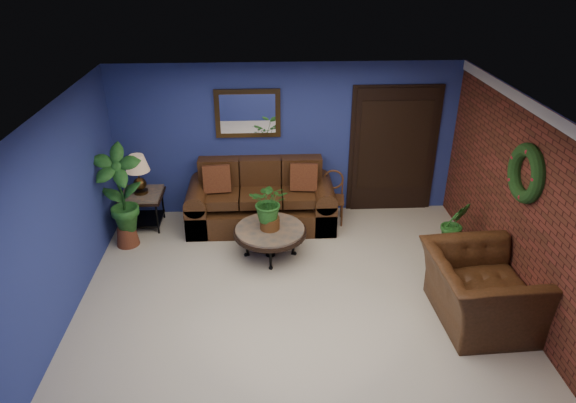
{
  "coord_description": "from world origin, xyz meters",
  "views": [
    {
      "loc": [
        -0.36,
        -5.28,
        4.13
      ],
      "look_at": [
        -0.07,
        0.55,
        1.15
      ],
      "focal_mm": 32.0,
      "sensor_mm": 36.0,
      "label": 1
    }
  ],
  "objects_px": {
    "end_table": "(142,201)",
    "side_chair": "(333,193)",
    "sofa": "(261,203)",
    "coffee_table": "(270,232)",
    "armchair": "(479,290)",
    "table_lamp": "(138,170)"
  },
  "relations": [
    {
      "from": "end_table",
      "to": "side_chair",
      "type": "bearing_deg",
      "value": 1.17
    },
    {
      "from": "sofa",
      "to": "coffee_table",
      "type": "xyz_separation_m",
      "value": [
        0.12,
        -1.01,
        0.05
      ]
    },
    {
      "from": "end_table",
      "to": "armchair",
      "type": "bearing_deg",
      "value": -29.42
    },
    {
      "from": "table_lamp",
      "to": "side_chair",
      "type": "height_order",
      "value": "table_lamp"
    },
    {
      "from": "table_lamp",
      "to": "armchair",
      "type": "height_order",
      "value": "table_lamp"
    },
    {
      "from": "sofa",
      "to": "end_table",
      "type": "xyz_separation_m",
      "value": [
        -1.88,
        -0.04,
        0.11
      ]
    },
    {
      "from": "coffee_table",
      "to": "end_table",
      "type": "xyz_separation_m",
      "value": [
        -2.0,
        0.97,
        0.06
      ]
    },
    {
      "from": "side_chair",
      "to": "armchair",
      "type": "distance_m",
      "value": 2.94
    },
    {
      "from": "table_lamp",
      "to": "armchair",
      "type": "bearing_deg",
      "value": -29.42
    },
    {
      "from": "side_chair",
      "to": "sofa",
      "type": "bearing_deg",
      "value": -171.79
    },
    {
      "from": "end_table",
      "to": "armchair",
      "type": "height_order",
      "value": "armchair"
    },
    {
      "from": "armchair",
      "to": "coffee_table",
      "type": "bearing_deg",
      "value": 55.46
    },
    {
      "from": "sofa",
      "to": "coffee_table",
      "type": "distance_m",
      "value": 1.02
    },
    {
      "from": "end_table",
      "to": "side_chair",
      "type": "relative_size",
      "value": 0.76
    },
    {
      "from": "sofa",
      "to": "coffee_table",
      "type": "bearing_deg",
      "value": -83.0
    },
    {
      "from": "table_lamp",
      "to": "coffee_table",
      "type": "bearing_deg",
      "value": -25.96
    },
    {
      "from": "table_lamp",
      "to": "side_chair",
      "type": "relative_size",
      "value": 0.72
    },
    {
      "from": "side_chair",
      "to": "table_lamp",
      "type": "bearing_deg",
      "value": -171.83
    },
    {
      "from": "end_table",
      "to": "table_lamp",
      "type": "height_order",
      "value": "table_lamp"
    },
    {
      "from": "table_lamp",
      "to": "side_chair",
      "type": "bearing_deg",
      "value": 1.17
    },
    {
      "from": "sofa",
      "to": "end_table",
      "type": "distance_m",
      "value": 1.88
    },
    {
      "from": "sofa",
      "to": "armchair",
      "type": "distance_m",
      "value": 3.62
    }
  ]
}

